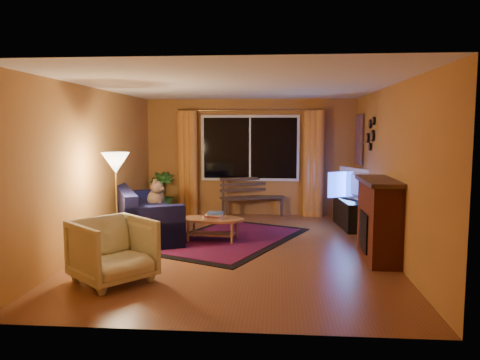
# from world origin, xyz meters

# --- Properties ---
(floor) EXTENTS (4.50, 6.00, 0.02)m
(floor) POSITION_xyz_m (0.00, 0.00, -0.01)
(floor) COLOR brown
(floor) RESTS_ON ground
(ceiling) EXTENTS (4.50, 6.00, 0.02)m
(ceiling) POSITION_xyz_m (0.00, 0.00, 2.51)
(ceiling) COLOR white
(ceiling) RESTS_ON ground
(wall_back) EXTENTS (4.50, 0.02, 2.50)m
(wall_back) POSITION_xyz_m (0.00, 3.01, 1.25)
(wall_back) COLOR #B87736
(wall_back) RESTS_ON ground
(wall_left) EXTENTS (0.02, 6.00, 2.50)m
(wall_left) POSITION_xyz_m (-2.26, 0.00, 1.25)
(wall_left) COLOR #B87736
(wall_left) RESTS_ON ground
(wall_right) EXTENTS (0.02, 6.00, 2.50)m
(wall_right) POSITION_xyz_m (2.26, 0.00, 1.25)
(wall_right) COLOR #B87736
(wall_right) RESTS_ON ground
(window) EXTENTS (2.00, 0.02, 1.30)m
(window) POSITION_xyz_m (0.00, 2.94, 1.45)
(window) COLOR black
(window) RESTS_ON wall_back
(curtain_rod) EXTENTS (3.20, 0.03, 0.03)m
(curtain_rod) POSITION_xyz_m (0.00, 2.90, 2.25)
(curtain_rod) COLOR #BF8C3F
(curtain_rod) RESTS_ON wall_back
(curtain_left) EXTENTS (0.36, 0.36, 2.24)m
(curtain_left) POSITION_xyz_m (-1.35, 2.88, 1.12)
(curtain_left) COLOR orange
(curtain_left) RESTS_ON ground
(curtain_right) EXTENTS (0.36, 0.36, 2.24)m
(curtain_right) POSITION_xyz_m (1.35, 2.88, 1.12)
(curtain_right) COLOR orange
(curtain_right) RESTS_ON ground
(bench) EXTENTS (1.41, 0.84, 0.41)m
(bench) POSITION_xyz_m (0.07, 2.75, 0.20)
(bench) COLOR #3C2B20
(bench) RESTS_ON ground
(potted_plant) EXTENTS (0.54, 0.54, 0.94)m
(potted_plant) POSITION_xyz_m (-1.91, 2.75, 0.47)
(potted_plant) COLOR #235B1E
(potted_plant) RESTS_ON ground
(sofa) EXTENTS (1.71, 2.32, 0.86)m
(sofa) POSITION_xyz_m (-1.66, 0.70, 0.43)
(sofa) COLOR #0E0F34
(sofa) RESTS_ON ground
(dog) EXTENTS (0.37, 0.50, 0.53)m
(dog) POSITION_xyz_m (-1.61, 1.18, 0.69)
(dog) COLOR brown
(dog) RESTS_ON sofa
(armchair) EXTENTS (1.15, 1.15, 0.86)m
(armchair) POSITION_xyz_m (-1.39, -1.70, 0.43)
(armchair) COLOR beige
(armchair) RESTS_ON ground
(floor_lamp) EXTENTS (0.34, 0.34, 1.53)m
(floor_lamp) POSITION_xyz_m (-1.75, -0.51, 0.76)
(floor_lamp) COLOR #BF8C3F
(floor_lamp) RESTS_ON ground
(rug) EXTENTS (2.85, 3.37, 0.02)m
(rug) POSITION_xyz_m (-0.22, 0.58, 0.01)
(rug) COLOR maroon
(rug) RESTS_ON ground
(coffee_table) EXTENTS (1.16, 1.16, 0.39)m
(coffee_table) POSITION_xyz_m (-0.48, 0.48, 0.19)
(coffee_table) COLOR #AE6E42
(coffee_table) RESTS_ON ground
(tv_console) EXTENTS (0.54, 1.30, 0.53)m
(tv_console) POSITION_xyz_m (2.00, 1.79, 0.26)
(tv_console) COLOR black
(tv_console) RESTS_ON ground
(television) EXTENTS (0.60, 0.98, 0.60)m
(television) POSITION_xyz_m (2.00, 1.79, 0.82)
(television) COLOR black
(television) RESTS_ON tv_console
(fireplace) EXTENTS (0.40, 1.20, 1.10)m
(fireplace) POSITION_xyz_m (2.05, -0.40, 0.55)
(fireplace) COLOR maroon
(fireplace) RESTS_ON ground
(mirror_cluster) EXTENTS (0.06, 0.60, 0.56)m
(mirror_cluster) POSITION_xyz_m (2.21, 1.30, 1.80)
(mirror_cluster) COLOR black
(mirror_cluster) RESTS_ON wall_right
(painting) EXTENTS (0.04, 0.76, 0.96)m
(painting) POSITION_xyz_m (2.22, 2.45, 1.65)
(painting) COLOR #D85D2E
(painting) RESTS_ON wall_right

